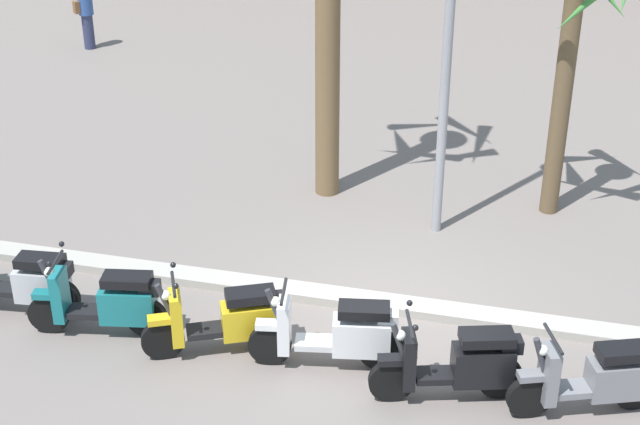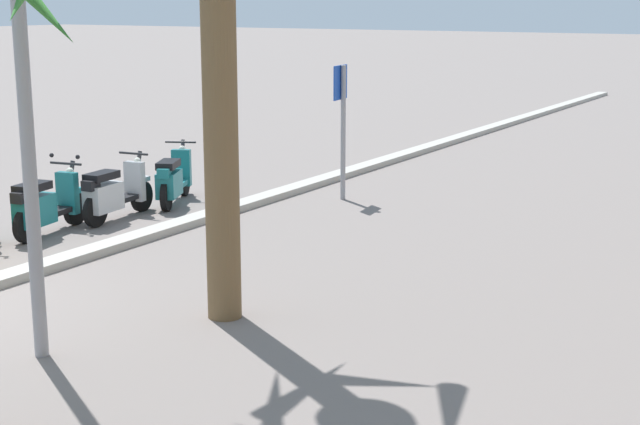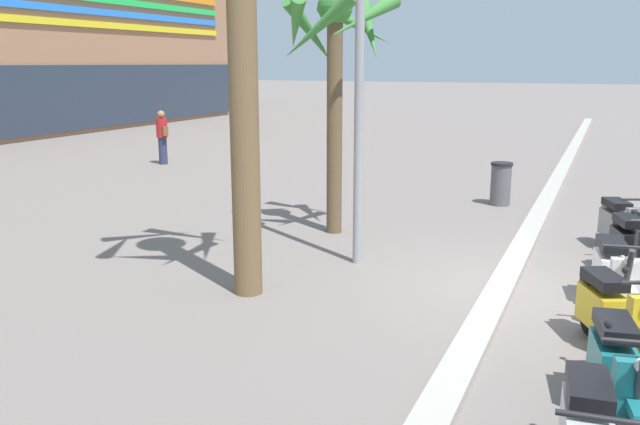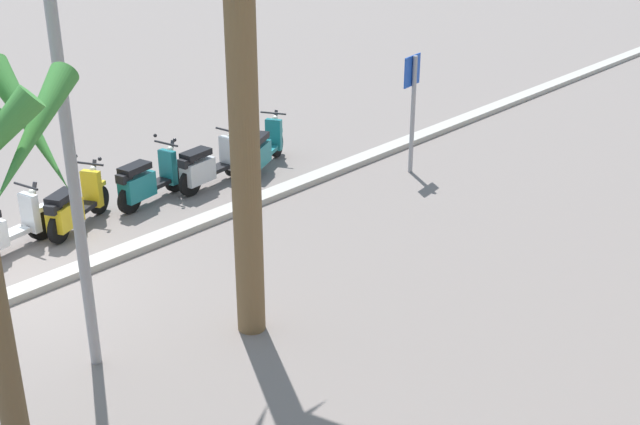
{
  "view_description": "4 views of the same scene",
  "coord_description": "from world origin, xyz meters",
  "px_view_note": "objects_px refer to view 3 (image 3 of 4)",
  "views": [
    {
      "loc": [
        1.66,
        -9.99,
        6.85
      ],
      "look_at": [
        -1.18,
        1.15,
        0.87
      ],
      "focal_mm": 53.03,
      "sensor_mm": 36.0,
      "label": 1
    },
    {
      "loc": [
        6.51,
        9.71,
        3.5
      ],
      "look_at": [
        -2.89,
        4.06,
        1.04
      ],
      "focal_mm": 53.01,
      "sensor_mm": 36.0,
      "label": 2
    },
    {
      "loc": [
        -9.13,
        -0.84,
        3.08
      ],
      "look_at": [
        -0.47,
        2.99,
        0.93
      ],
      "focal_mm": 36.98,
      "sensor_mm": 36.0,
      "label": 3
    },
    {
      "loc": [
        4.86,
        10.88,
        6.03
      ],
      "look_at": [
        -2.88,
        3.69,
        1.4
      ],
      "focal_mm": 46.32,
      "sensor_mm": 36.0,
      "label": 4
    }
  ],
  "objects_px": {
    "street_lamp": "(360,3)",
    "scooter_black_lead_nearest": "(633,249)",
    "scooter_white_mid_centre": "(613,277)",
    "litter_bin": "(501,183)",
    "scooter_grey_last_in_row": "(621,226)",
    "scooter_teal_second_in_line": "(618,376)",
    "pedestrian_strolling_near_curb": "(162,136)",
    "scooter_yellow_gap_after_mid": "(615,315)",
    "palm_tree_by_mall_entrance": "(335,47)"
  },
  "relations": [
    {
      "from": "scooter_white_mid_centre",
      "to": "pedestrian_strolling_near_curb",
      "type": "xyz_separation_m",
      "value": [
        7.96,
        12.91,
        0.42
      ]
    },
    {
      "from": "scooter_black_lead_nearest",
      "to": "street_lamp",
      "type": "height_order",
      "value": "street_lamp"
    },
    {
      "from": "scooter_teal_second_in_line",
      "to": "palm_tree_by_mall_entrance",
      "type": "distance_m",
      "value": 7.66
    },
    {
      "from": "scooter_white_mid_centre",
      "to": "pedestrian_strolling_near_curb",
      "type": "bearing_deg",
      "value": 58.33
    },
    {
      "from": "litter_bin",
      "to": "scooter_yellow_gap_after_mid",
      "type": "bearing_deg",
      "value": -162.41
    },
    {
      "from": "scooter_white_mid_centre",
      "to": "scooter_black_lead_nearest",
      "type": "xyz_separation_m",
      "value": [
        1.46,
        -0.25,
        0.01
      ]
    },
    {
      "from": "scooter_black_lead_nearest",
      "to": "pedestrian_strolling_near_curb",
      "type": "bearing_deg",
      "value": 63.7
    },
    {
      "from": "scooter_teal_second_in_line",
      "to": "street_lamp",
      "type": "height_order",
      "value": "street_lamp"
    },
    {
      "from": "scooter_grey_last_in_row",
      "to": "palm_tree_by_mall_entrance",
      "type": "height_order",
      "value": "palm_tree_by_mall_entrance"
    },
    {
      "from": "palm_tree_by_mall_entrance",
      "to": "litter_bin",
      "type": "height_order",
      "value": "palm_tree_by_mall_entrance"
    },
    {
      "from": "scooter_yellow_gap_after_mid",
      "to": "pedestrian_strolling_near_curb",
      "type": "xyz_separation_m",
      "value": [
        9.34,
        12.93,
        0.44
      ]
    },
    {
      "from": "pedestrian_strolling_near_curb",
      "to": "palm_tree_by_mall_entrance",
      "type": "bearing_deg",
      "value": -124.88
    },
    {
      "from": "scooter_yellow_gap_after_mid",
      "to": "scooter_white_mid_centre",
      "type": "xyz_separation_m",
      "value": [
        1.38,
        0.02,
        0.02
      ]
    },
    {
      "from": "litter_bin",
      "to": "street_lamp",
      "type": "bearing_deg",
      "value": 165.65
    },
    {
      "from": "palm_tree_by_mall_entrance",
      "to": "pedestrian_strolling_near_curb",
      "type": "distance_m",
      "value": 10.24
    },
    {
      "from": "litter_bin",
      "to": "street_lamp",
      "type": "relative_size",
      "value": 0.15
    },
    {
      "from": "scooter_teal_second_in_line",
      "to": "scooter_black_lead_nearest",
      "type": "relative_size",
      "value": 1.02
    },
    {
      "from": "scooter_grey_last_in_row",
      "to": "palm_tree_by_mall_entrance",
      "type": "bearing_deg",
      "value": 97.82
    },
    {
      "from": "scooter_yellow_gap_after_mid",
      "to": "street_lamp",
      "type": "height_order",
      "value": "street_lamp"
    },
    {
      "from": "scooter_white_mid_centre",
      "to": "litter_bin",
      "type": "xyz_separation_m",
      "value": [
        6.02,
        2.32,
        0.02
      ]
    },
    {
      "from": "pedestrian_strolling_near_curb",
      "to": "litter_bin",
      "type": "xyz_separation_m",
      "value": [
        -1.95,
        -10.58,
        -0.4
      ]
    },
    {
      "from": "scooter_white_mid_centre",
      "to": "palm_tree_by_mall_entrance",
      "type": "distance_m",
      "value": 6.02
    },
    {
      "from": "litter_bin",
      "to": "street_lamp",
      "type": "xyz_separation_m",
      "value": [
        -5.36,
        1.37,
        3.45
      ]
    },
    {
      "from": "scooter_teal_second_in_line",
      "to": "pedestrian_strolling_near_curb",
      "type": "height_order",
      "value": "pedestrian_strolling_near_curb"
    },
    {
      "from": "scooter_black_lead_nearest",
      "to": "scooter_white_mid_centre",
      "type": "bearing_deg",
      "value": 170.38
    },
    {
      "from": "scooter_black_lead_nearest",
      "to": "litter_bin",
      "type": "height_order",
      "value": "scooter_black_lead_nearest"
    },
    {
      "from": "scooter_white_mid_centre",
      "to": "litter_bin",
      "type": "distance_m",
      "value": 6.45
    },
    {
      "from": "scooter_white_mid_centre",
      "to": "palm_tree_by_mall_entrance",
      "type": "xyz_separation_m",
      "value": [
        2.28,
        4.76,
        2.89
      ]
    },
    {
      "from": "scooter_black_lead_nearest",
      "to": "scooter_teal_second_in_line",
      "type": "bearing_deg",
      "value": 177.48
    },
    {
      "from": "palm_tree_by_mall_entrance",
      "to": "scooter_black_lead_nearest",
      "type": "bearing_deg",
      "value": -99.3
    },
    {
      "from": "scooter_white_mid_centre",
      "to": "scooter_yellow_gap_after_mid",
      "type": "bearing_deg",
      "value": -179.16
    },
    {
      "from": "scooter_grey_last_in_row",
      "to": "scooter_white_mid_centre",
      "type": "bearing_deg",
      "value": 177.99
    },
    {
      "from": "scooter_white_mid_centre",
      "to": "scooter_grey_last_in_row",
      "type": "height_order",
      "value": "same"
    },
    {
      "from": "scooter_teal_second_in_line",
      "to": "palm_tree_by_mall_entrance",
      "type": "height_order",
      "value": "palm_tree_by_mall_entrance"
    },
    {
      "from": "street_lamp",
      "to": "scooter_black_lead_nearest",
      "type": "bearing_deg",
      "value": -78.49
    },
    {
      "from": "scooter_grey_last_in_row",
      "to": "palm_tree_by_mall_entrance",
      "type": "distance_m",
      "value": 5.7
    },
    {
      "from": "scooter_white_mid_centre",
      "to": "scooter_black_lead_nearest",
      "type": "distance_m",
      "value": 1.48
    },
    {
      "from": "pedestrian_strolling_near_curb",
      "to": "litter_bin",
      "type": "height_order",
      "value": "pedestrian_strolling_near_curb"
    },
    {
      "from": "scooter_yellow_gap_after_mid",
      "to": "scooter_white_mid_centre",
      "type": "height_order",
      "value": "scooter_yellow_gap_after_mid"
    },
    {
      "from": "scooter_yellow_gap_after_mid",
      "to": "scooter_white_mid_centre",
      "type": "relative_size",
      "value": 0.91
    },
    {
      "from": "scooter_white_mid_centre",
      "to": "scooter_grey_last_in_row",
      "type": "distance_m",
      "value": 2.95
    },
    {
      "from": "scooter_teal_second_in_line",
      "to": "scooter_black_lead_nearest",
      "type": "xyz_separation_m",
      "value": [
        4.39,
        -0.19,
        0.01
      ]
    },
    {
      "from": "scooter_black_lead_nearest",
      "to": "pedestrian_strolling_near_curb",
      "type": "distance_m",
      "value": 14.68
    },
    {
      "from": "scooter_teal_second_in_line",
      "to": "scooter_grey_last_in_row",
      "type": "relative_size",
      "value": 1.06
    },
    {
      "from": "scooter_teal_second_in_line",
      "to": "litter_bin",
      "type": "relative_size",
      "value": 1.84
    },
    {
      "from": "pedestrian_strolling_near_curb",
      "to": "street_lamp",
      "type": "relative_size",
      "value": 0.26
    },
    {
      "from": "scooter_grey_last_in_row",
      "to": "pedestrian_strolling_near_curb",
      "type": "xyz_separation_m",
      "value": [
        5.01,
        13.01,
        0.43
      ]
    },
    {
      "from": "scooter_teal_second_in_line",
      "to": "scooter_black_lead_nearest",
      "type": "height_order",
      "value": "same"
    },
    {
      "from": "scooter_black_lead_nearest",
      "to": "scooter_yellow_gap_after_mid",
      "type": "bearing_deg",
      "value": 175.41
    },
    {
      "from": "scooter_teal_second_in_line",
      "to": "scooter_yellow_gap_after_mid",
      "type": "height_order",
      "value": "same"
    }
  ]
}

